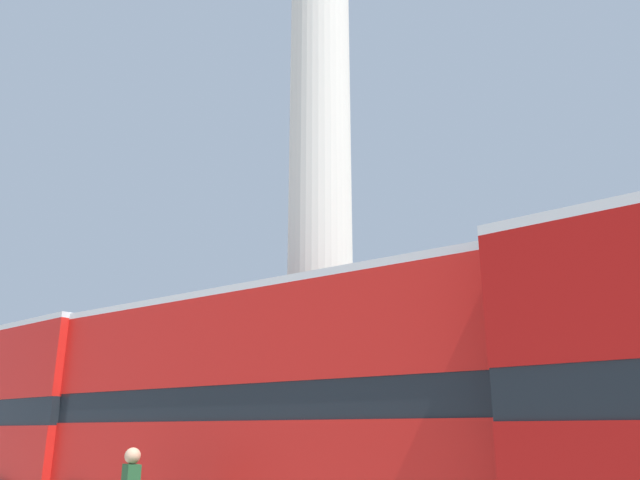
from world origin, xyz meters
TOP-DOWN VIEW (x-y plane):
  - monument_column at (0.00, 0.00)m, footprint 5.51×5.51m
  - bus_c at (2.65, -4.48)m, footprint 11.44×2.93m
  - equestrian_statue at (-10.58, 5.00)m, footprint 4.63×4.35m
  - street_lamp at (-3.64, -2.23)m, footprint 0.40×0.40m

SIDE VIEW (x-z plane):
  - equestrian_statue at x=-10.58m, z-range -1.37..5.14m
  - bus_c at x=2.65m, z-range 0.23..4.50m
  - street_lamp at x=-3.64m, z-range 0.24..5.55m
  - monument_column at x=0.00m, z-range -4.13..19.74m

